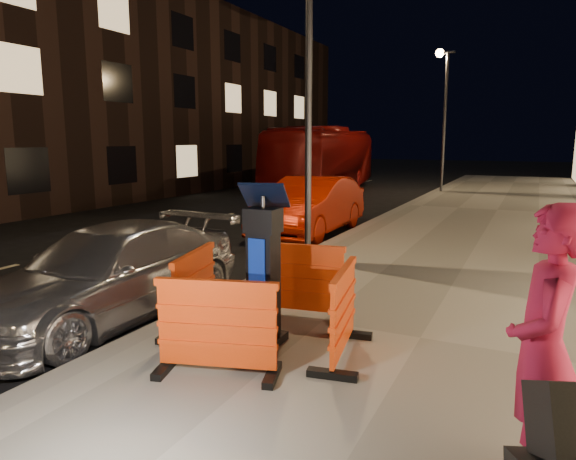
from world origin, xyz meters
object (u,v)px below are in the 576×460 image
at_px(barrier_front, 217,328).
at_px(car_silver, 112,317).
at_px(parking_kiosk, 263,268).
at_px(barrier_kerbside, 195,290).
at_px(barrier_bldgside, 343,313).
at_px(man, 543,351).
at_px(car_red, 310,234).
at_px(bus_doubledecker, 324,192).
at_px(barrier_back, 299,280).

bearing_deg(barrier_front, car_silver, 139.22).
bearing_deg(parking_kiosk, barrier_kerbside, 168.37).
distance_m(barrier_kerbside, barrier_bldgside, 1.90).
relative_size(barrier_kerbside, car_silver, 0.28).
xyz_separation_m(barrier_front, car_silver, (-2.49, 1.12, -0.63)).
relative_size(barrier_bldgside, car_silver, 0.28).
distance_m(barrier_bldgside, man, 2.39).
bearing_deg(car_silver, barrier_front, -22.42).
bearing_deg(barrier_bldgside, car_red, 16.12).
bearing_deg(car_red, car_silver, -90.60).
bearing_deg(barrier_front, barrier_bldgside, 28.37).
relative_size(parking_kiosk, barrier_front, 1.40).
height_order(bus_doubledecker, man, man).
height_order(parking_kiosk, barrier_back, parking_kiosk).
distance_m(car_silver, bus_doubledecker, 17.92).
xyz_separation_m(barrier_back, bus_doubledecker, (-6.34, 16.72, -0.63)).
bearing_deg(bus_doubledecker, parking_kiosk, -76.99).
distance_m(parking_kiosk, barrier_bldgside, 1.02).
xyz_separation_m(parking_kiosk, bus_doubledecker, (-6.34, 17.67, -1.01)).
relative_size(parking_kiosk, barrier_back, 1.40).
xyz_separation_m(bus_doubledecker, man, (9.13, -19.10, 1.10)).
bearing_deg(barrier_kerbside, car_silver, 70.23).
xyz_separation_m(barrier_front, car_red, (-2.55, 8.21, -0.63)).
xyz_separation_m(barrier_bldgside, bus_doubledecker, (-7.29, 17.67, -0.63)).
relative_size(barrier_back, bus_doubledecker, 0.11).
xyz_separation_m(barrier_bldgside, car_silver, (-3.44, 0.17, -0.63)).
xyz_separation_m(barrier_front, barrier_kerbside, (-0.95, 0.95, 0.00)).
bearing_deg(bus_doubledecker, barrier_bldgside, -74.31).
xyz_separation_m(barrier_front, bus_doubledecker, (-6.34, 18.62, -0.63)).
relative_size(barrier_back, man, 0.65).
bearing_deg(car_silver, man, -15.11).
distance_m(car_red, man, 10.27).
xyz_separation_m(car_red, bus_doubledecker, (-3.78, 10.41, 0.00)).
height_order(barrier_front, barrier_back, same).
relative_size(parking_kiosk, car_red, 0.38).
bearing_deg(barrier_bldgside, man, -137.45).
bearing_deg(barrier_back, barrier_front, -98.63).
distance_m(barrier_kerbside, car_red, 7.46).
distance_m(parking_kiosk, bus_doubledecker, 18.80).
relative_size(barrier_front, barrier_kerbside, 1.00).
distance_m(barrier_kerbside, car_silver, 1.67).
bearing_deg(car_silver, barrier_bldgside, -1.02).
bearing_deg(parking_kiosk, man, -38.78).
distance_m(barrier_back, car_silver, 2.68).
bearing_deg(barrier_kerbside, car_red, -1.18).
xyz_separation_m(barrier_kerbside, man, (3.75, -1.43, 0.47)).
height_order(car_silver, car_red, car_red).
bearing_deg(barrier_kerbside, bus_doubledecker, 3.32).
distance_m(parking_kiosk, barrier_kerbside, 1.02).
xyz_separation_m(parking_kiosk, barrier_bldgside, (0.95, 0.00, -0.38)).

